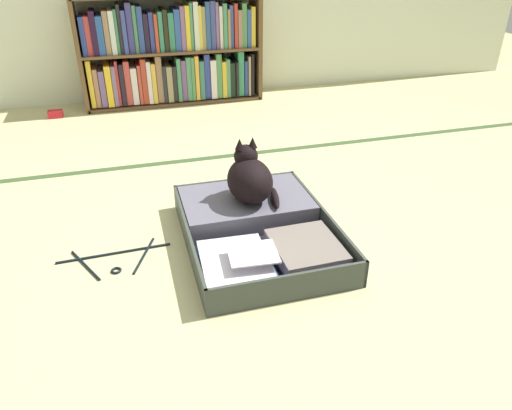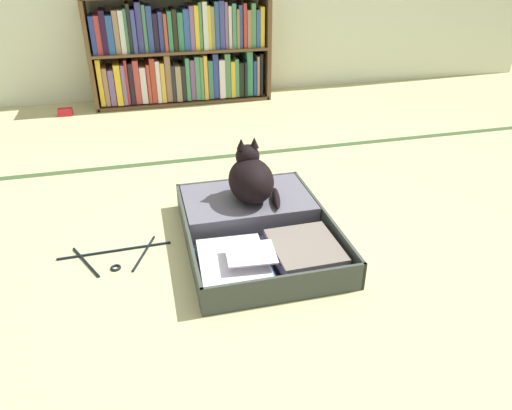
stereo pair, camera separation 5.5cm
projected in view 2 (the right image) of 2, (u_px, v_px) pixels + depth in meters
The scene contains 7 objects.
ground_plane at pixel (257, 253), 1.93m from camera, with size 10.00×10.00×0.00m, color #BAB681.
tatami_border at pixel (213, 157), 2.79m from camera, with size 4.80×0.05×0.00m.
bookshelf at pixel (181, 53), 3.64m from camera, with size 1.36×0.30×0.80m.
open_suitcase at pixel (256, 226), 2.02m from camera, with size 0.60×0.81×0.12m.
black_cat at pixel (251, 178), 2.05m from camera, with size 0.24×0.27×0.27m.
clothes_hanger at pixel (115, 256), 1.90m from camera, with size 0.45×0.23×0.01m.
small_red_pouch at pixel (65, 112), 3.48m from camera, with size 0.10×0.07×0.05m.
Camera 2 is at (-0.40, -1.55, 1.10)m, focal length 33.31 mm.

